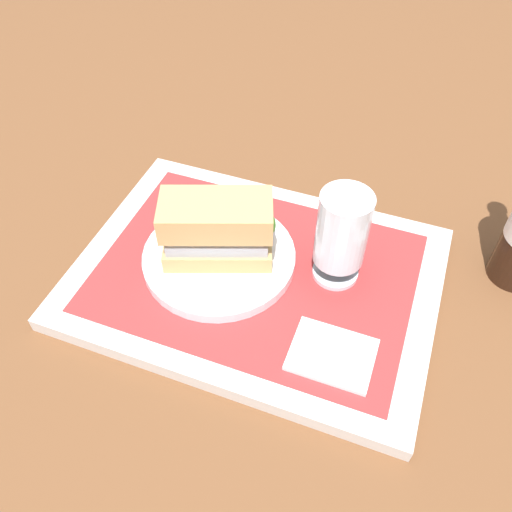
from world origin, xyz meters
TOP-DOWN VIEW (x-y plane):
  - ground_plane at (0.00, 0.00)m, footprint 3.00×3.00m
  - tray at (0.00, 0.00)m, footprint 0.44×0.32m
  - placemat at (0.00, 0.00)m, footprint 0.38×0.27m
  - plate at (-0.05, -0.00)m, footprint 0.19×0.19m
  - sandwich at (-0.05, -0.00)m, footprint 0.14×0.11m
  - beer_glass at (0.09, 0.03)m, footprint 0.06×0.06m
  - napkin_folded at (0.12, -0.08)m, footprint 0.09×0.07m

SIDE VIEW (x-z plane):
  - ground_plane at x=0.00m, z-range 0.00..0.00m
  - tray at x=0.00m, z-range 0.00..0.02m
  - placemat at x=0.00m, z-range 0.02..0.02m
  - napkin_folded at x=0.12m, z-range 0.02..0.03m
  - plate at x=-0.05m, z-range 0.02..0.04m
  - sandwich at x=-0.05m, z-range 0.04..0.12m
  - beer_glass at x=0.09m, z-range 0.03..0.15m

